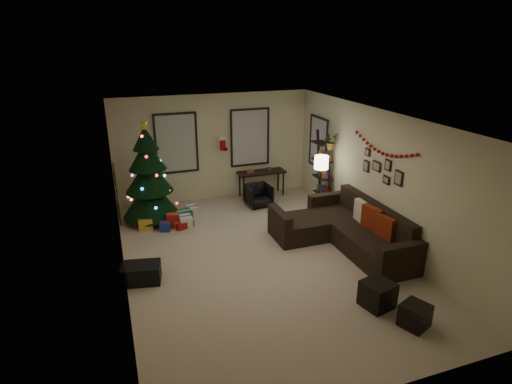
% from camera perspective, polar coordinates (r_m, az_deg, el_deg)
% --- Properties ---
extents(floor, '(7.00, 7.00, 0.00)m').
position_cam_1_polar(floor, '(8.22, 0.75, -9.00)').
color(floor, '#C3AE93').
rests_on(floor, ground).
extents(ceiling, '(7.00, 7.00, 0.00)m').
position_cam_1_polar(ceiling, '(7.29, 0.85, 9.83)').
color(ceiling, white).
rests_on(ceiling, floor).
extents(wall_back, '(5.00, 0.00, 5.00)m').
position_cam_1_polar(wall_back, '(10.85, -5.67, 5.96)').
color(wall_back, beige).
rests_on(wall_back, floor).
extents(wall_front, '(5.00, 0.00, 5.00)m').
position_cam_1_polar(wall_front, '(4.88, 15.68, -13.86)').
color(wall_front, beige).
rests_on(wall_front, floor).
extents(wall_left, '(0.00, 7.00, 7.00)m').
position_cam_1_polar(wall_left, '(7.23, -18.13, -2.48)').
color(wall_left, beige).
rests_on(wall_left, floor).
extents(wall_right, '(0.00, 7.00, 7.00)m').
position_cam_1_polar(wall_right, '(8.79, 16.27, 1.76)').
color(wall_right, beige).
rests_on(wall_right, floor).
extents(window_back_left, '(1.05, 0.06, 1.50)m').
position_cam_1_polar(window_back_left, '(10.60, -10.68, 6.47)').
color(window_back_left, '#728CB2').
rests_on(window_back_left, wall_back).
extents(window_back_right, '(1.05, 0.06, 1.50)m').
position_cam_1_polar(window_back_right, '(11.04, -0.84, 7.37)').
color(window_back_right, '#728CB2').
rests_on(window_back_right, wall_back).
extents(window_right_wall, '(0.06, 0.90, 1.30)m').
position_cam_1_polar(window_right_wall, '(10.82, 8.45, 6.60)').
color(window_right_wall, '#728CB2').
rests_on(window_right_wall, wall_right).
extents(christmas_tree, '(1.29, 1.29, 2.39)m').
position_cam_1_polar(christmas_tree, '(9.82, -14.21, 1.66)').
color(christmas_tree, black).
rests_on(christmas_tree, floor).
extents(presents, '(1.50, 1.01, 0.30)m').
position_cam_1_polar(presents, '(9.80, -11.29, -3.61)').
color(presents, '#14591E').
rests_on(presents, floor).
extents(sofa, '(1.96, 2.84, 0.89)m').
position_cam_1_polar(sofa, '(8.85, 11.91, -5.13)').
color(sofa, black).
rests_on(sofa, floor).
extents(pillow_red_a, '(0.18, 0.44, 0.42)m').
position_cam_1_polar(pillow_red_a, '(8.35, 16.99, -4.57)').
color(pillow_red_a, maroon).
rests_on(pillow_red_a, sofa).
extents(pillow_red_b, '(0.23, 0.50, 0.48)m').
position_cam_1_polar(pillow_red_b, '(8.66, 15.35, -3.48)').
color(pillow_red_b, maroon).
rests_on(pillow_red_b, sofa).
extents(pillow_cream, '(0.17, 0.47, 0.46)m').
position_cam_1_polar(pillow_cream, '(8.93, 14.05, -2.67)').
color(pillow_cream, beige).
rests_on(pillow_cream, sofa).
extents(ottoman_near, '(0.53, 0.53, 0.42)m').
position_cam_1_polar(ottoman_near, '(7.10, 16.03, -13.09)').
color(ottoman_near, black).
rests_on(ottoman_near, floor).
extents(ottoman_far, '(0.49, 0.49, 0.35)m').
position_cam_1_polar(ottoman_far, '(6.87, 20.58, -15.29)').
color(ottoman_far, black).
rests_on(ottoman_far, floor).
extents(desk, '(1.25, 0.45, 0.67)m').
position_cam_1_polar(desk, '(11.14, 0.75, 2.40)').
color(desk, black).
rests_on(desk, floor).
extents(desk_chair, '(0.58, 0.55, 0.56)m').
position_cam_1_polar(desk_chair, '(10.57, 0.33, -0.44)').
color(desk_chair, black).
rests_on(desk_chair, floor).
extents(bookshelf, '(0.30, 0.56, 1.92)m').
position_cam_1_polar(bookshelf, '(10.37, 9.04, 2.68)').
color(bookshelf, black).
rests_on(bookshelf, floor).
extents(potted_plant, '(0.55, 0.54, 0.46)m').
position_cam_1_polar(potted_plant, '(9.92, 10.03, 7.03)').
color(potted_plant, '#4C4C4C').
rests_on(potted_plant, bookshelf).
extents(floor_lamp, '(0.32, 0.32, 1.49)m').
position_cam_1_polar(floor_lamp, '(9.68, 8.75, 3.40)').
color(floor_lamp, black).
rests_on(floor_lamp, floor).
extents(art_map, '(0.04, 0.60, 0.50)m').
position_cam_1_polar(art_map, '(7.96, -18.45, 1.46)').
color(art_map, black).
rests_on(art_map, wall_left).
extents(art_abstract, '(0.04, 0.45, 0.35)m').
position_cam_1_polar(art_abstract, '(6.77, -18.00, -2.16)').
color(art_abstract, black).
rests_on(art_abstract, wall_left).
extents(gallery, '(0.03, 1.25, 0.54)m').
position_cam_1_polar(gallery, '(8.66, 16.58, 2.99)').
color(gallery, black).
rests_on(gallery, wall_right).
extents(garland, '(0.08, 1.90, 0.30)m').
position_cam_1_polar(garland, '(8.52, 16.77, 5.76)').
color(garland, '#A5140C').
rests_on(garland, wall_right).
extents(stocking_left, '(0.20, 0.05, 0.36)m').
position_cam_1_polar(stocking_left, '(10.83, -6.51, 6.90)').
color(stocking_left, '#990F0C').
rests_on(stocking_left, wall_back).
extents(stocking_right, '(0.20, 0.05, 0.36)m').
position_cam_1_polar(stocking_right, '(10.69, -4.46, 6.53)').
color(stocking_right, '#990F0C').
rests_on(stocking_right, wall_back).
extents(storage_bin, '(0.73, 0.56, 0.33)m').
position_cam_1_polar(storage_bin, '(7.72, -15.18, -10.48)').
color(storage_bin, black).
rests_on(storage_bin, floor).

